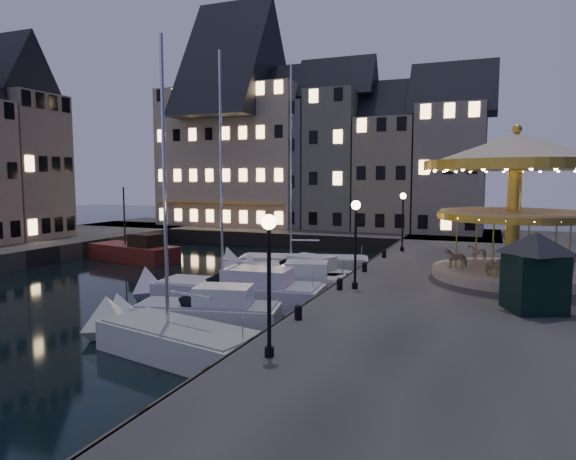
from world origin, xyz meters
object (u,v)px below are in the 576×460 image
at_px(motorboat_d, 286,285).
at_px(streetlamp_a, 269,265).
at_px(bollard_c, 365,266).
at_px(motorboat_a, 170,340).
at_px(motorboat_f, 295,265).
at_px(streetlamp_b, 356,231).
at_px(red_fishing_boat, 135,253).
at_px(bollard_d, 384,253).
at_px(motorboat_b, 198,315).
at_px(streetlamp_c, 403,213).
at_px(bollard_a, 298,312).
at_px(motorboat_c, 231,291).
at_px(motorboat_e, 296,275).
at_px(bollard_b, 340,283).
at_px(ticket_kiosk, 535,258).
at_px(carousel, 515,178).

bearing_deg(motorboat_d, streetlamp_a, -70.17).
xyz_separation_m(bollard_c, motorboat_a, (-4.43, -12.27, -1.06)).
relative_size(motorboat_d, motorboat_f, 0.54).
distance_m(streetlamp_b, red_fishing_boat, 22.19).
xyz_separation_m(bollard_d, motorboat_b, (-5.08, -14.74, -0.96)).
distance_m(streetlamp_c, bollard_a, 19.66).
distance_m(motorboat_c, motorboat_e, 5.73).
relative_size(streetlamp_a, motorboat_e, 0.54).
xyz_separation_m(bollard_a, motorboat_b, (-5.08, 1.26, -0.96)).
height_order(streetlamp_c, red_fishing_boat, red_fishing_boat).
height_order(streetlamp_b, motorboat_e, streetlamp_b).
relative_size(streetlamp_c, bollard_b, 7.32).
distance_m(bollard_c, motorboat_d, 4.49).
height_order(streetlamp_a, motorboat_d, streetlamp_a).
distance_m(bollard_c, motorboat_b, 10.59).
relative_size(bollard_c, motorboat_c, 0.04).
xyz_separation_m(streetlamp_c, red_fishing_boat, (-19.94, -4.34, -3.32)).
relative_size(streetlamp_a, ticket_kiosk, 1.17).
bearing_deg(motorboat_e, streetlamp_c, 58.27).
bearing_deg(streetlamp_a, motorboat_d, 109.83).
bearing_deg(motorboat_c, motorboat_d, 54.00).
xyz_separation_m(streetlamp_c, bollard_b, (-0.60, -14.00, -2.41)).
xyz_separation_m(streetlamp_a, red_fishing_boat, (-19.94, 19.16, -3.32)).
xyz_separation_m(motorboat_e, motorboat_f, (-1.56, 3.99, -0.11)).
distance_m(motorboat_c, motorboat_f, 9.54).
relative_size(streetlamp_a, red_fishing_boat, 0.52).
bearing_deg(motorboat_e, bollard_a, -68.65).
relative_size(motorboat_b, motorboat_d, 1.03).
distance_m(streetlamp_b, carousel, 9.16).
xyz_separation_m(motorboat_a, motorboat_e, (-0.01, 13.12, 0.10)).
xyz_separation_m(bollard_b, red_fishing_boat, (-19.34, 9.66, -0.90)).
bearing_deg(motorboat_f, bollard_c, -38.90).
relative_size(motorboat_f, ticket_kiosk, 3.68).
relative_size(motorboat_f, red_fishing_boat, 1.62).
bearing_deg(motorboat_a, bollard_d, 76.01).
xyz_separation_m(carousel, ticket_kiosk, (0.60, -6.89, -3.10)).
height_order(bollard_d, motorboat_a, motorboat_a).
height_order(streetlamp_c, motorboat_b, streetlamp_c).
height_order(streetlamp_c, motorboat_c, motorboat_c).
xyz_separation_m(streetlamp_b, red_fishing_boat, (-19.94, 9.16, -3.32)).
relative_size(streetlamp_a, motorboat_a, 0.33).
distance_m(motorboat_b, motorboat_f, 14.11).
distance_m(bollard_a, red_fishing_boat, 24.59).
xyz_separation_m(bollard_b, motorboat_f, (-6.00, 9.84, -1.07)).
bearing_deg(red_fishing_boat, bollard_d, 2.49).
bearing_deg(bollard_b, streetlamp_c, 87.55).
height_order(motorboat_e, carousel, carousel).
xyz_separation_m(bollard_a, ticket_kiosk, (8.13, 4.56, 1.81)).
relative_size(carousel, ticket_kiosk, 2.54).
height_order(motorboat_c, motorboat_e, motorboat_c).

